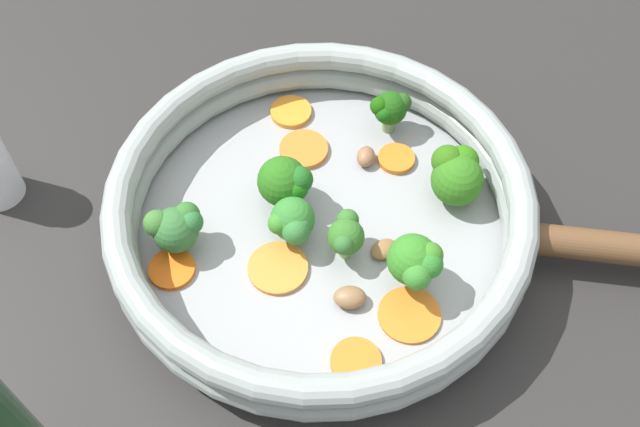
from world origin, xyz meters
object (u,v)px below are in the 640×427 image
at_px(carrot_slice_4, 304,149).
at_px(broccoli_floret_2, 415,264).
at_px(carrot_slice_6, 396,159).
at_px(carrot_slice_3, 356,361).
at_px(mushroom_piece_0, 384,249).
at_px(mushroom_piece_2, 366,157).
at_px(carrot_slice_0, 291,112).
at_px(broccoli_floret_1, 390,109).
at_px(broccoli_floret_4, 456,174).
at_px(broccoli_floret_0, 176,227).
at_px(broccoli_floret_3, 286,182).
at_px(mushroom_piece_1, 350,297).
at_px(carrot_slice_1, 409,315).
at_px(carrot_slice_2, 274,265).
at_px(broccoli_floret_5, 292,222).
at_px(skillet, 320,229).
at_px(broccoli_floret_6, 346,236).
at_px(carrot_slice_5, 172,269).

distance_m(carrot_slice_4, broccoli_floret_2, 0.16).
bearing_deg(carrot_slice_6, carrot_slice_3, -154.52).
xyz_separation_m(mushroom_piece_0, mushroom_piece_2, (0.07, 0.07, 0.00)).
bearing_deg(carrot_slice_0, broccoli_floret_1, -64.81).
distance_m(broccoli_floret_1, broccoli_floret_4, 0.09).
relative_size(broccoli_floret_0, broccoli_floret_3, 0.89).
xyz_separation_m(broccoli_floret_2, mushroom_piece_1, (-0.04, 0.03, -0.03)).
relative_size(broccoli_floret_4, mushroom_piece_2, 2.39).
xyz_separation_m(carrot_slice_1, mushroom_piece_1, (-0.02, 0.04, 0.01)).
xyz_separation_m(broccoli_floret_3, mushroom_piece_2, (0.07, -0.03, -0.02)).
bearing_deg(mushroom_piece_1, mushroom_piece_0, 5.30).
distance_m(broccoli_floret_2, broccoli_floret_3, 0.13).
distance_m(carrot_slice_4, broccoli_floret_1, 0.08).
xyz_separation_m(carrot_slice_3, carrot_slice_6, (0.17, 0.08, 0.00)).
bearing_deg(carrot_slice_0, carrot_slice_2, -145.95).
height_order(broccoli_floret_1, mushroom_piece_0, broccoli_floret_1).
bearing_deg(carrot_slice_2, broccoli_floret_5, 8.76).
bearing_deg(broccoli_floret_5, broccoli_floret_1, 2.17).
distance_m(carrot_slice_1, mushroom_piece_1, 0.05).
distance_m(carrot_slice_6, broccoli_floret_0, 0.20).
distance_m(broccoli_floret_2, broccoli_floret_5, 0.10).
bearing_deg(skillet, carrot_slice_3, -130.34).
bearing_deg(carrot_slice_0, broccoli_floret_6, -125.18).
bearing_deg(carrot_slice_1, mushroom_piece_2, 48.18).
xyz_separation_m(broccoli_floret_2, broccoli_floret_3, (0.00, 0.13, -0.01)).
height_order(carrot_slice_0, mushroom_piece_0, mushroom_piece_0).
distance_m(mushroom_piece_1, mushroom_piece_2, 0.14).
relative_size(broccoli_floret_6, mushroom_piece_1, 1.57).
height_order(broccoli_floret_1, mushroom_piece_1, broccoli_floret_1).
relative_size(carrot_slice_4, broccoli_floret_5, 1.03).
xyz_separation_m(broccoli_floret_0, broccoli_floret_2, (0.08, -0.17, 0.01)).
bearing_deg(carrot_slice_4, carrot_slice_3, -130.98).
bearing_deg(carrot_slice_1, broccoli_floret_1, 39.68).
bearing_deg(carrot_slice_1, broccoli_floret_5, 89.64).
relative_size(carrot_slice_5, broccoli_floret_6, 0.93).
relative_size(broccoli_floret_3, mushroom_piece_0, 2.10).
distance_m(broccoli_floret_0, mushroom_piece_2, 0.17).
distance_m(broccoli_floret_5, mushroom_piece_2, 0.10).
bearing_deg(broccoli_floret_2, mushroom_piece_1, 143.84).
bearing_deg(broccoli_floret_3, broccoli_floret_0, 154.16).
height_order(broccoli_floret_6, mushroom_piece_1, broccoli_floret_6).
relative_size(skillet, carrot_slice_4, 7.41).
xyz_separation_m(carrot_slice_5, mushroom_piece_2, (0.18, -0.06, 0.00)).
relative_size(skillet, broccoli_floret_6, 8.05).
bearing_deg(carrot_slice_0, skillet, -130.13).
bearing_deg(carrot_slice_4, broccoli_floret_0, 172.41).
height_order(carrot_slice_4, mushroom_piece_0, mushroom_piece_0).
bearing_deg(mushroom_piece_1, broccoli_floret_1, 25.20).
distance_m(carrot_slice_4, broccoli_floret_5, 0.09).
bearing_deg(carrot_slice_5, carrot_slice_2, -49.83).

